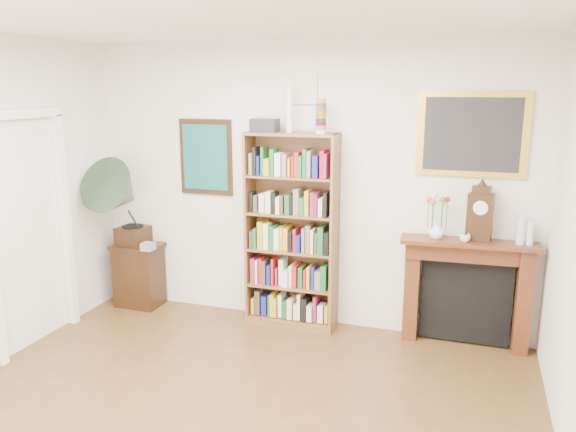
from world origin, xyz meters
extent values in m
cube|color=white|center=(0.00, 0.00, 2.80)|extent=(4.50, 5.00, 0.01)
cube|color=silver|center=(0.00, 2.50, 1.40)|extent=(4.50, 0.01, 2.80)
cube|color=white|center=(-2.21, 1.67, 1.05)|extent=(0.08, 0.08, 2.10)
cube|color=white|center=(-2.21, 1.20, 2.13)|extent=(0.08, 1.02, 0.08)
cube|color=black|center=(-1.05, 2.48, 1.65)|extent=(0.58, 0.03, 0.78)
cube|color=#135B59|center=(-1.05, 2.46, 1.65)|extent=(0.50, 0.01, 0.67)
cube|color=white|center=(0.00, 2.48, 2.35)|extent=(0.26, 0.03, 0.30)
cube|color=silver|center=(0.00, 2.46, 2.35)|extent=(0.22, 0.01, 0.26)
cube|color=gold|center=(1.55, 2.48, 1.95)|extent=(0.95, 0.03, 0.75)
cube|color=#262628|center=(1.55, 2.46, 1.95)|extent=(0.82, 0.01, 0.65)
cube|color=brown|center=(-0.50, 2.32, 0.97)|extent=(0.03, 0.31, 1.94)
cube|color=brown|center=(0.36, 2.32, 0.97)|extent=(0.03, 0.31, 1.94)
cube|color=brown|center=(-0.07, 2.32, 1.93)|extent=(0.90, 0.33, 0.03)
cube|color=brown|center=(-0.07, 2.32, 0.04)|extent=(0.90, 0.33, 0.08)
cube|color=brown|center=(-0.07, 2.47, 0.97)|extent=(0.89, 0.03, 1.94)
cube|color=brown|center=(-0.07, 2.32, 0.42)|extent=(0.84, 0.31, 0.02)
cube|color=brown|center=(-0.07, 2.32, 0.79)|extent=(0.84, 0.31, 0.02)
cube|color=brown|center=(-0.07, 2.32, 1.15)|extent=(0.84, 0.31, 0.02)
cube|color=brown|center=(-0.07, 2.32, 1.52)|extent=(0.84, 0.31, 0.02)
cube|color=black|center=(-1.82, 2.30, 0.35)|extent=(0.51, 0.37, 0.69)
cube|color=#522813|center=(1.11, 2.39, 0.49)|extent=(0.14, 0.19, 0.98)
cube|color=#522813|center=(2.09, 2.39, 0.49)|extent=(0.14, 0.19, 0.98)
cube|color=#522813|center=(1.60, 2.39, 0.90)|extent=(1.12, 0.25, 0.16)
cube|color=#522813|center=(1.60, 2.36, 1.00)|extent=(1.22, 0.36, 0.04)
cube|color=black|center=(1.60, 2.44, 0.41)|extent=(0.81, 0.09, 0.79)
cube|color=black|center=(-1.89, 2.34, 0.78)|extent=(0.31, 0.31, 0.18)
cylinder|color=black|center=(-1.89, 2.34, 0.88)|extent=(0.24, 0.24, 0.01)
cone|color=#314734|center=(-1.89, 2.16, 1.28)|extent=(0.62, 0.76, 0.77)
cube|color=#A7A6B2|center=(-1.59, 2.15, 0.73)|extent=(0.12, 0.12, 0.08)
cube|color=black|center=(1.67, 2.38, 1.23)|extent=(0.23, 0.15, 0.43)
cylinder|color=white|center=(1.67, 2.32, 1.33)|extent=(0.13, 0.03, 0.13)
cube|color=black|center=(1.67, 2.38, 1.48)|extent=(0.17, 0.12, 0.08)
imported|color=white|center=(1.30, 2.34, 1.09)|extent=(0.19, 0.19, 0.15)
imported|color=silver|center=(1.56, 2.30, 1.05)|extent=(0.09, 0.09, 0.07)
cylinder|color=silver|center=(2.02, 2.37, 1.14)|extent=(0.07, 0.07, 0.24)
cylinder|color=silver|center=(2.09, 2.38, 1.12)|extent=(0.06, 0.06, 0.20)
camera|label=1|loc=(1.58, -2.74, 2.36)|focal=35.00mm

